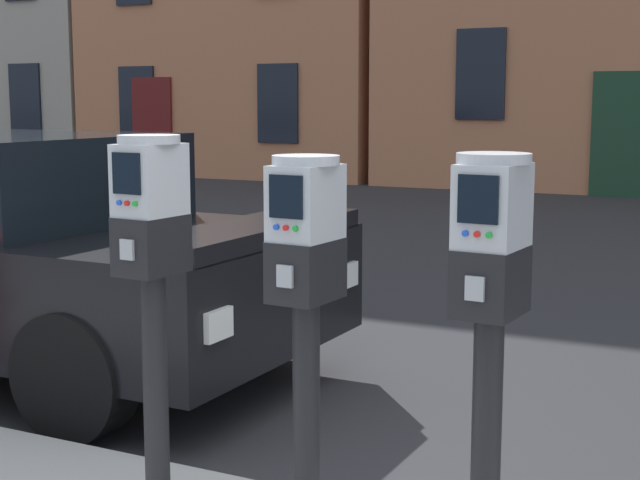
{
  "coord_description": "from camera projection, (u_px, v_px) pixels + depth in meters",
  "views": [
    {
      "loc": [
        1.5,
        -2.84,
        1.63
      ],
      "look_at": [
        0.13,
        -0.11,
        1.17
      ],
      "focal_mm": 52.78,
      "sensor_mm": 36.0,
      "label": 1
    }
  ],
  "objects": [
    {
      "name": "parking_meter_twin_adjacent",
      "position": [
        306.0,
        282.0,
        3.02
      ],
      "size": [
        0.23,
        0.26,
        1.31
      ],
      "rotation": [
        0.0,
        0.0,
        -1.64
      ],
      "color": "black",
      "rests_on": "sidewalk_slab"
    },
    {
      "name": "parking_meter_end_of_row",
      "position": [
        490.0,
        295.0,
        2.75
      ],
      "size": [
        0.23,
        0.26,
        1.34
      ],
      "rotation": [
        0.0,
        0.0,
        -1.64
      ],
      "color": "black",
      "rests_on": "sidewalk_slab"
    },
    {
      "name": "parking_meter_near_kerb",
      "position": [
        152.0,
        257.0,
        3.29
      ],
      "size": [
        0.23,
        0.26,
        1.37
      ],
      "rotation": [
        0.0,
        0.0,
        -1.64
      ],
      "color": "black",
      "rests_on": "sidewalk_slab"
    }
  ]
}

